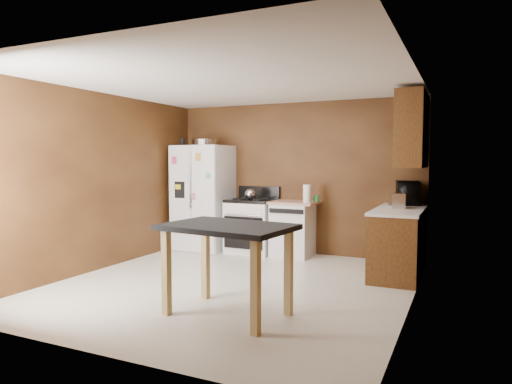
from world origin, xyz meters
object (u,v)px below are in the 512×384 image
Objects in this scene: pen_cup at (182,142)px; refrigerator at (203,197)px; dishwasher at (293,228)px; paper_towel at (307,194)px; toaster at (397,201)px; roasting_pan at (205,142)px; gas_range at (252,225)px; kettle at (250,194)px; green_canister at (316,199)px; microwave at (408,194)px; island at (227,238)px.

pen_cup is 0.07× the size of refrigerator.
pen_cup is 0.14× the size of dishwasher.
pen_cup is 0.44× the size of paper_towel.
refrigerator is (-3.31, 0.41, -0.10)m from toaster.
dishwasher is at bearing 3.76° from roasting_pan.
toaster is 0.25× the size of gas_range.
gas_range is at bearing 97.69° from kettle.
green_canister is 0.18× the size of microwave.
paper_towel is at bearing -120.95° from green_canister.
microwave is (0.07, 0.61, 0.05)m from toaster.
kettle reaches higher than green_canister.
roasting_pan is at bearing -175.36° from green_canister.
refrigerator is at bearing 17.62° from pen_cup.
island is (2.36, -2.73, -1.09)m from pen_cup.
dishwasher is at bearing 97.41° from island.
roasting_pan is 1.53× the size of toaster.
roasting_pan reaches higher than paper_towel.
kettle is 2.47m from microwave.
paper_towel is 0.99× the size of toaster.
paper_towel reaches higher than kettle.
green_canister is (1.94, 0.16, -0.91)m from roasting_pan.
paper_towel reaches higher than toaster.
dishwasher is at bearing 80.91° from microwave.
pen_cup reaches higher than kettle.
island is (0.01, -2.98, -0.17)m from green_canister.
roasting_pan is at bearing 124.71° from island.
dishwasher is (-1.68, 0.49, -0.55)m from toaster.
kettle is (0.87, -0.01, -0.86)m from roasting_pan.
toaster reaches higher than gas_range.
kettle is at bearing -82.31° from gas_range.
gas_range is (1.26, 0.17, -1.40)m from pen_cup.
refrigerator is (-1.90, 0.03, -0.13)m from paper_towel.
roasting_pan reaches higher than green_canister.
roasting_pan reaches higher than kettle.
island is at bearing -55.29° from roasting_pan.
roasting_pan is 1.22m from kettle.
toaster is (2.38, -0.37, 0.01)m from kettle.
refrigerator is at bearing 154.61° from toaster.
refrigerator is at bearing -177.01° from dishwasher.
gas_range is (-0.99, 0.09, -0.57)m from paper_towel.
island is at bearing -136.38° from toaster.
green_canister is 0.08× the size of island.
gas_range is at bearing 5.29° from roasting_pan.
pen_cup reaches higher than roasting_pan.
microwave is at bearing 3.33° from gas_range.
island is (1.09, -2.81, -0.22)m from kettle.
green_canister reaches higher than dishwasher.
green_canister is 0.62m from dishwasher.
microwave is (3.72, 0.31, -0.81)m from pen_cup.
island is (1.96, -2.82, -1.08)m from roasting_pan.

